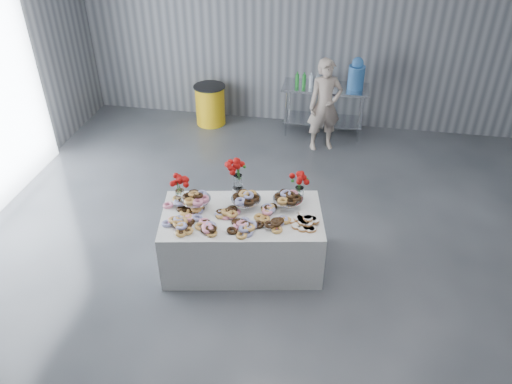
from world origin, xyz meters
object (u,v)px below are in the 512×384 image
at_px(person, 325,105).
at_px(trash_barrel, 210,105).
at_px(display_table, 242,239).
at_px(water_jug, 356,75).
at_px(prep_table, 325,101).

xyz_separation_m(person, trash_barrel, (-2.14, 0.56, -0.42)).
xyz_separation_m(display_table, water_jug, (1.24, 3.72, 0.77)).
height_order(prep_table, trash_barrel, prep_table).
bearing_deg(prep_table, water_jug, -0.00).
bearing_deg(person, display_table, -124.80).
bearing_deg(display_table, person, 76.38).
distance_m(display_table, trash_barrel, 3.96).
distance_m(person, trash_barrel, 2.26).
height_order(prep_table, water_jug, water_jug).
bearing_deg(water_jug, trash_barrel, 180.00).
bearing_deg(trash_barrel, person, -14.69).
bearing_deg(prep_table, trash_barrel, -180.00).
bearing_deg(person, prep_table, 71.78).
bearing_deg(trash_barrel, prep_table, 0.00).
xyz_separation_m(display_table, person, (0.76, 3.16, 0.42)).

